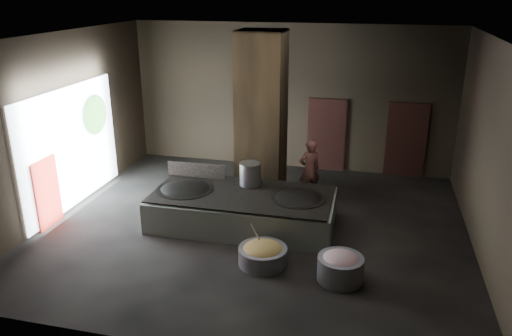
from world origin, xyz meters
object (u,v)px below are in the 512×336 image
(hearth_platform, at_px, (243,210))
(veg_basin, at_px, (263,256))
(cook, at_px, (309,169))
(meat_basin, at_px, (340,269))
(wok_right, at_px, (298,201))
(wok_left, at_px, (185,192))
(stock_pot, at_px, (250,174))

(hearth_platform, xyz_separation_m, veg_basin, (0.89, -1.69, -0.19))
(cook, distance_m, meat_basin, 4.19)
(wok_right, distance_m, cook, 2.01)
(hearth_platform, relative_size, meat_basin, 4.79)
(wok_left, bearing_deg, wok_right, 2.05)
(wok_right, height_order, meat_basin, wok_right)
(wok_left, height_order, meat_basin, wok_left)
(wok_left, height_order, stock_pot, stock_pot)
(hearth_platform, bearing_deg, stock_pot, 83.71)
(hearth_platform, xyz_separation_m, wok_left, (-1.45, -0.05, 0.37))
(hearth_platform, bearing_deg, veg_basin, -63.28)
(hearth_platform, bearing_deg, cook, 55.90)
(hearth_platform, relative_size, stock_pot, 7.67)
(stock_pot, bearing_deg, cook, 49.53)
(hearth_platform, distance_m, meat_basin, 3.17)
(cook, bearing_deg, wok_left, 5.83)
(wok_right, bearing_deg, hearth_platform, -177.88)
(wok_left, bearing_deg, veg_basin, -35.03)
(cook, relative_size, veg_basin, 1.60)
(cook, height_order, veg_basin, cook)
(stock_pot, height_order, cook, cook)
(wok_left, xyz_separation_m, cook, (2.79, 2.11, 0.07))
(stock_pot, relative_size, meat_basin, 0.62)
(hearth_platform, relative_size, wok_right, 3.41)
(wok_right, height_order, veg_basin, wok_right)
(wok_right, bearing_deg, wok_left, -177.95)
(wok_right, bearing_deg, stock_pot, 158.96)
(wok_right, distance_m, veg_basin, 1.89)
(hearth_platform, xyz_separation_m, meat_basin, (2.52, -1.92, -0.13))
(stock_pot, height_order, veg_basin, stock_pot)
(wok_left, height_order, veg_basin, wok_left)
(hearth_platform, relative_size, veg_basin, 4.27)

